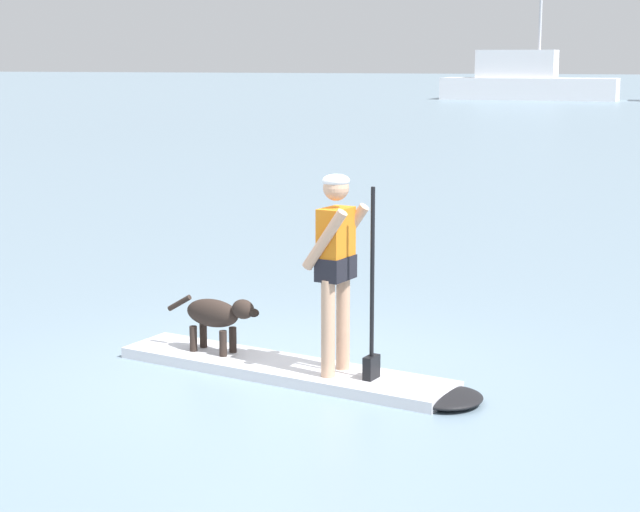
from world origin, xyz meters
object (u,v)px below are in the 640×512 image
object	(u,v)px
paddleboard	(305,373)
person_paddler	(337,260)
dog	(217,315)
moored_boat_center	(526,81)

from	to	relation	value
paddleboard	person_paddler	bearing A→B (deg)	-11.19
paddleboard	dog	world-z (taller)	dog
paddleboard	moored_boat_center	xyz separation A→B (m)	(-7.76, 66.19, 1.23)
dog	moored_boat_center	size ratio (longest dim) A/B	0.08
paddleboard	person_paddler	xyz separation A→B (m)	(0.32, -0.06, 1.05)
dog	moored_boat_center	xyz separation A→B (m)	(-6.83, 66.01, 0.83)
person_paddler	moored_boat_center	size ratio (longest dim) A/B	0.14
person_paddler	dog	distance (m)	1.42
paddleboard	moored_boat_center	size ratio (longest dim) A/B	0.29
paddleboard	person_paddler	world-z (taller)	person_paddler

